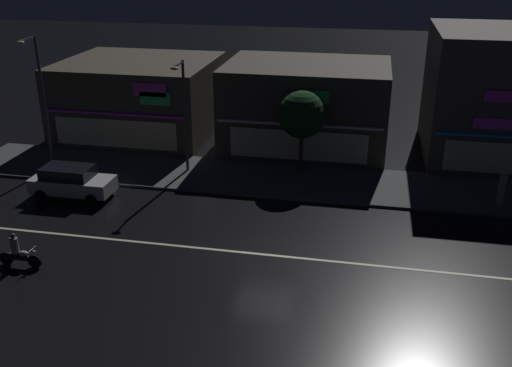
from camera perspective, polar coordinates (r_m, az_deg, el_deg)
The scene contains 13 objects.
ground_plane at distance 25.23m, azimuth 0.82°, elevation -7.03°, with size 140.00×140.00×0.00m, color black.
lane_divider_stripe at distance 25.23m, azimuth 0.82°, elevation -7.02°, with size 36.75×0.16×0.01m, color beige.
sidewalk_far at distance 32.62m, azimuth 3.51°, elevation 0.30°, with size 38.68×5.12×0.14m, color #424447.
storefront_left_block at distance 37.75m, azimuth 4.97°, elevation 7.66°, with size 10.29×7.76×5.44m.
storefront_center_block at distance 41.27m, azimuth -11.31°, elevation 8.37°, with size 10.09×9.09×5.06m.
storefront_right_block at distance 38.70m, azimuth 22.66°, elevation 8.14°, with size 8.11×9.15×7.76m.
streetlamp_west at distance 35.20m, azimuth -20.47°, elevation 8.37°, with size 0.44×1.64×7.64m.
streetlamp_mid at distance 32.70m, azimuth -7.18°, elevation 7.46°, with size 0.44×1.64×6.43m.
pedestrian_on_sidewalk at distance 31.71m, azimuth 23.07°, elevation -0.49°, with size 0.37×0.37×1.82m.
street_tree at distance 32.80m, azimuth 4.56°, elevation 6.77°, with size 2.69×2.69×4.73m.
parked_car_near_kerb at distance 31.92m, azimuth -17.74°, elevation 0.22°, with size 4.30×1.98×1.67m.
motorcycle_lead at distance 26.05m, azimuth -22.43°, elevation -6.32°, with size 1.90×0.60×1.52m.
traffic_cone at distance 32.08m, azimuth -14.02°, elevation -0.39°, with size 0.36×0.36×0.55m, color orange.
Camera 1 is at (3.93, -21.50, 12.60)m, focal length 40.56 mm.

